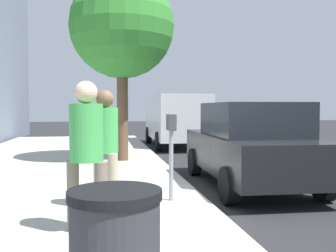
# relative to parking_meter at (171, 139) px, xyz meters

# --- Properties ---
(ground_plane) EXTENTS (80.00, 80.00, 0.00)m
(ground_plane) POSITION_rel_parking_meter_xyz_m (0.43, -0.61, -1.17)
(ground_plane) COLOR #232326
(ground_plane) RESTS_ON ground
(sidewalk_slab) EXTENTS (28.00, 6.00, 0.15)m
(sidewalk_slab) POSITION_rel_parking_meter_xyz_m (0.43, 2.39, -1.09)
(sidewalk_slab) COLOR #A8A59E
(sidewalk_slab) RESTS_ON ground_plane
(parking_meter) EXTENTS (0.36, 0.12, 1.41)m
(parking_meter) POSITION_rel_parking_meter_xyz_m (0.00, 0.00, 0.00)
(parking_meter) COLOR gray
(parking_meter) RESTS_ON sidewalk_slab
(pedestrian_at_meter) EXTENTS (0.48, 0.39, 1.78)m
(pedestrian_at_meter) POSITION_rel_parking_meter_xyz_m (-0.31, 1.06, 0.04)
(pedestrian_at_meter) COLOR tan
(pedestrian_at_meter) RESTS_ON sidewalk_slab
(pedestrian_bystander) EXTENTS (0.40, 0.49, 1.84)m
(pedestrian_bystander) POSITION_rel_parking_meter_xyz_m (-1.40, 1.29, 0.08)
(pedestrian_bystander) COLOR #726656
(pedestrian_bystander) RESTS_ON sidewalk_slab
(parked_sedan_near) EXTENTS (4.46, 2.09, 1.77)m
(parked_sedan_near) POSITION_rel_parking_meter_xyz_m (1.47, -1.95, -0.27)
(parked_sedan_near) COLOR black
(parked_sedan_near) RESTS_ON ground_plane
(parked_van_far) EXTENTS (5.21, 2.15, 2.18)m
(parked_van_far) POSITION_rel_parking_meter_xyz_m (9.79, -1.96, 0.09)
(parked_van_far) COLOR silver
(parked_van_far) RESTS_ON ground_plane
(street_tree) EXTENTS (2.98, 2.98, 5.34)m
(street_tree) POSITION_rel_parking_meter_xyz_m (4.89, 0.53, 2.80)
(street_tree) COLOR brown
(street_tree) RESTS_ON sidewalk_slab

